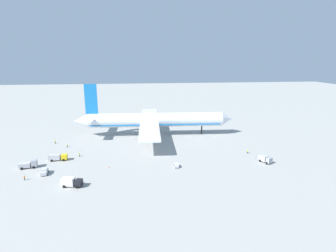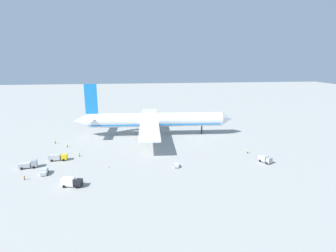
{
  "view_description": "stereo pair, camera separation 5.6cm",
  "coord_description": "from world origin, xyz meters",
  "px_view_note": "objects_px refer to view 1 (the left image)",
  "views": [
    {
      "loc": [
        -10.45,
        -131.82,
        37.88
      ],
      "look_at": [
        5.97,
        -1.34,
        4.87
      ],
      "focal_mm": 28.61,
      "sensor_mm": 36.0,
      "label": 1
    },
    {
      "loc": [
        -10.39,
        -131.82,
        37.88
      ],
      "look_at": [
        5.97,
        -1.34,
        4.87
      ],
      "focal_mm": 28.61,
      "sensor_mm": 36.0,
      "label": 2
    }
  ],
  "objects_px": {
    "baggage_cart_1": "(177,165)",
    "ground_worker_2": "(67,145)",
    "airliner": "(153,120)",
    "ground_worker_1": "(248,151)",
    "traffic_cone_0": "(148,117)",
    "traffic_cone_1": "(76,130)",
    "traffic_cone_3": "(212,115)",
    "baggage_cart_0": "(221,117)",
    "service_truck_0": "(29,164)",
    "ground_worker_3": "(79,155)",
    "ground_worker_4": "(24,178)",
    "service_truck_1": "(58,157)",
    "service_truck_2": "(71,182)",
    "service_truck_3": "(265,159)",
    "traffic_cone_4": "(109,167)",
    "ground_worker_0": "(55,142)",
    "traffic_cone_2": "(97,124)",
    "service_van": "(45,171)"
  },
  "relations": [
    {
      "from": "traffic_cone_4",
      "to": "service_van",
      "type": "bearing_deg",
      "value": -172.56
    },
    {
      "from": "traffic_cone_4",
      "to": "ground_worker_0",
      "type": "bearing_deg",
      "value": 130.28
    },
    {
      "from": "service_truck_0",
      "to": "service_truck_3",
      "type": "xyz_separation_m",
      "value": [
        86.35,
        -5.71,
        0.01
      ]
    },
    {
      "from": "airliner",
      "to": "service_van",
      "type": "bearing_deg",
      "value": -132.84
    },
    {
      "from": "service_truck_2",
      "to": "ground_worker_4",
      "type": "bearing_deg",
      "value": 158.07
    },
    {
      "from": "traffic_cone_1",
      "to": "service_truck_1",
      "type": "bearing_deg",
      "value": -86.65
    },
    {
      "from": "baggage_cart_1",
      "to": "traffic_cone_3",
      "type": "xyz_separation_m",
      "value": [
        38.34,
        87.64,
        -0.42
      ]
    },
    {
      "from": "airliner",
      "to": "baggage_cart_1",
      "type": "relative_size",
      "value": 22.89
    },
    {
      "from": "baggage_cart_1",
      "to": "ground_worker_4",
      "type": "distance_m",
      "value": 50.57
    },
    {
      "from": "ground_worker_4",
      "to": "traffic_cone_2",
      "type": "distance_m",
      "value": 74.41
    },
    {
      "from": "service_truck_3",
      "to": "baggage_cart_1",
      "type": "height_order",
      "value": "service_truck_3"
    },
    {
      "from": "ground_worker_0",
      "to": "ground_worker_2",
      "type": "height_order",
      "value": "ground_worker_0"
    },
    {
      "from": "airliner",
      "to": "service_truck_2",
      "type": "bearing_deg",
      "value": -118.44
    },
    {
      "from": "ground_worker_2",
      "to": "traffic_cone_3",
      "type": "bearing_deg",
      "value": 35.66
    },
    {
      "from": "ground_worker_0",
      "to": "ground_worker_4",
      "type": "distance_m",
      "value": 38.76
    },
    {
      "from": "traffic_cone_3",
      "to": "baggage_cart_0",
      "type": "bearing_deg",
      "value": -56.63
    },
    {
      "from": "traffic_cone_0",
      "to": "baggage_cart_1",
      "type": "bearing_deg",
      "value": -85.78
    },
    {
      "from": "service_truck_0",
      "to": "ground_worker_1",
      "type": "relative_size",
      "value": 3.85
    },
    {
      "from": "baggage_cart_0",
      "to": "traffic_cone_2",
      "type": "relative_size",
      "value": 6.21
    },
    {
      "from": "service_truck_2",
      "to": "service_truck_3",
      "type": "xyz_separation_m",
      "value": [
        68.07,
        11.11,
        -0.11
      ]
    },
    {
      "from": "service_van",
      "to": "traffic_cone_2",
      "type": "xyz_separation_m",
      "value": [
        8.48,
        69.09,
        -0.76
      ]
    },
    {
      "from": "traffic_cone_2",
      "to": "traffic_cone_3",
      "type": "relative_size",
      "value": 1.0
    },
    {
      "from": "baggage_cart_1",
      "to": "ground_worker_2",
      "type": "relative_size",
      "value": 2.18
    },
    {
      "from": "traffic_cone_0",
      "to": "service_truck_0",
      "type": "bearing_deg",
      "value": -120.47
    },
    {
      "from": "traffic_cone_3",
      "to": "service_van",
      "type": "bearing_deg",
      "value": -133.56
    },
    {
      "from": "service_truck_2",
      "to": "traffic_cone_3",
      "type": "relative_size",
      "value": 12.02
    },
    {
      "from": "service_truck_3",
      "to": "traffic_cone_4",
      "type": "xyz_separation_m",
      "value": [
        -58.01,
        2.16,
        -1.11
      ]
    },
    {
      "from": "ground_worker_2",
      "to": "traffic_cone_2",
      "type": "distance_m",
      "value": 41.24
    },
    {
      "from": "ground_worker_3",
      "to": "ground_worker_4",
      "type": "height_order",
      "value": "ground_worker_3"
    },
    {
      "from": "baggage_cart_1",
      "to": "ground_worker_1",
      "type": "xyz_separation_m",
      "value": [
        31.3,
        10.67,
        0.13
      ]
    },
    {
      "from": "ground_worker_3",
      "to": "service_truck_3",
      "type": "bearing_deg",
      "value": -12.11
    },
    {
      "from": "baggage_cart_1",
      "to": "traffic_cone_1",
      "type": "bearing_deg",
      "value": 128.94
    },
    {
      "from": "service_truck_1",
      "to": "service_truck_2",
      "type": "distance_m",
      "value": 25.0
    },
    {
      "from": "service_truck_0",
      "to": "service_truck_2",
      "type": "bearing_deg",
      "value": -42.63
    },
    {
      "from": "service_truck_2",
      "to": "traffic_cone_4",
      "type": "bearing_deg",
      "value": 52.83
    },
    {
      "from": "ground_worker_0",
      "to": "traffic_cone_3",
      "type": "height_order",
      "value": "ground_worker_0"
    },
    {
      "from": "service_truck_1",
      "to": "baggage_cart_1",
      "type": "relative_size",
      "value": 1.92
    },
    {
      "from": "service_truck_3",
      "to": "traffic_cone_2",
      "type": "height_order",
      "value": "service_truck_3"
    },
    {
      "from": "airliner",
      "to": "ground_worker_1",
      "type": "distance_m",
      "value": 49.21
    },
    {
      "from": "ground_worker_1",
      "to": "traffic_cone_1",
      "type": "xyz_separation_m",
      "value": [
        -78.32,
        47.51,
        -0.55
      ]
    },
    {
      "from": "traffic_cone_0",
      "to": "traffic_cone_4",
      "type": "relative_size",
      "value": 1.0
    },
    {
      "from": "airliner",
      "to": "traffic_cone_3",
      "type": "relative_size",
      "value": 146.06
    },
    {
      "from": "service_truck_1",
      "to": "service_van",
      "type": "relative_size",
      "value": 1.49
    },
    {
      "from": "service_truck_3",
      "to": "traffic_cone_4",
      "type": "relative_size",
      "value": 9.57
    },
    {
      "from": "service_truck_2",
      "to": "ground_worker_1",
      "type": "bearing_deg",
      "value": 18.21
    },
    {
      "from": "service_truck_1",
      "to": "baggage_cart_0",
      "type": "bearing_deg",
      "value": 38.13
    },
    {
      "from": "traffic_cone_0",
      "to": "traffic_cone_1",
      "type": "xyz_separation_m",
      "value": [
        -40.76,
        -26.6,
        0.0
      ]
    },
    {
      "from": "service_truck_0",
      "to": "traffic_cone_4",
      "type": "height_order",
      "value": "service_truck_0"
    },
    {
      "from": "service_van",
      "to": "baggage_cart_0",
      "type": "relative_size",
      "value": 1.33
    },
    {
      "from": "ground_worker_0",
      "to": "baggage_cart_1",
      "type": "bearing_deg",
      "value": -33.69
    }
  ]
}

